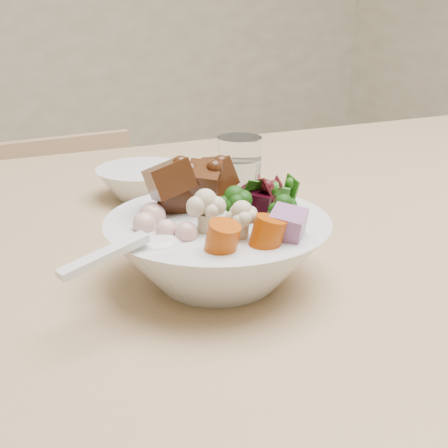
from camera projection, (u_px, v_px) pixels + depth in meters
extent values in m
cube|color=tan|center=(334.00, 227.00, 0.86)|extent=(1.82, 1.18, 0.04)
cube|color=tan|center=(89.00, 318.00, 1.43)|extent=(0.37, 0.37, 0.04)
cube|color=tan|center=(63.00, 217.00, 1.49)|extent=(0.35, 0.05, 0.39)
cylinder|color=tan|center=(178.00, 406.00, 1.44)|extent=(0.03, 0.03, 0.36)
cylinder|color=tan|center=(19.00, 376.00, 1.55)|extent=(0.03, 0.03, 0.36)
cylinder|color=tan|center=(132.00, 346.00, 1.69)|extent=(0.03, 0.03, 0.36)
sphere|color=black|center=(235.00, 211.00, 0.62)|extent=(0.04, 0.04, 0.04)
sphere|color=beige|center=(205.00, 217.00, 0.59)|extent=(0.04, 0.04, 0.04)
cube|color=black|center=(256.00, 199.00, 0.67)|extent=(0.04, 0.04, 0.03)
cube|color=#8D5583|center=(287.00, 227.00, 0.58)|extent=(0.05, 0.05, 0.04)
cylinder|color=#AD3D04|center=(222.00, 240.00, 0.55)|extent=(0.04, 0.04, 0.03)
sphere|color=#DA9F99|center=(166.00, 230.00, 0.59)|extent=(0.03, 0.03, 0.03)
ellipsoid|color=silver|center=(160.00, 245.00, 0.57)|extent=(0.05, 0.04, 0.02)
cube|color=silver|center=(104.00, 255.00, 0.53)|extent=(0.09, 0.03, 0.02)
cylinder|color=white|center=(239.00, 174.00, 0.84)|extent=(0.06, 0.06, 0.10)
cylinder|color=white|center=(239.00, 184.00, 0.85)|extent=(0.05, 0.05, 0.07)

